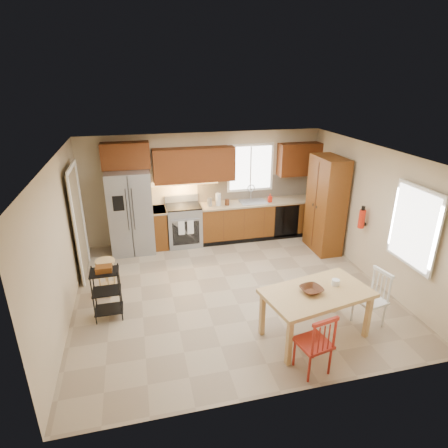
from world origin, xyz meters
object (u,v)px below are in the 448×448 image
utility_cart (107,294)px  dining_table (315,314)px  chair_white (370,299)px  soap_bottle (270,198)px  chair_red (313,342)px  table_bowl (311,292)px  range_stove (184,226)px  bar_stool (107,278)px  pantry (326,205)px  fire_extinguisher (362,219)px  table_jar (335,284)px  refrigerator (131,212)px

utility_cart → dining_table: bearing=-22.0°
chair_white → dining_table: bearing=81.8°
soap_bottle → chair_red: (-0.94, -4.29, -0.54)m
chair_red → chair_white: size_ratio=1.00×
soap_bottle → table_bowl: soap_bottle is taller
range_stove → utility_cart: bearing=-122.1°
range_stove → table_bowl: range_stove is taller
chair_red → bar_stool: (-2.72, 2.55, -0.11)m
pantry → bar_stool: pantry is taller
range_stove → fire_extinguisher: fire_extinguisher is taller
soap_bottle → bar_stool: size_ratio=0.28×
soap_bottle → table_bowl: (-0.69, -3.64, -0.23)m
fire_extinguisher → table_jar: size_ratio=2.75×
soap_bottle → chair_white: bearing=-84.3°
range_stove → chair_red: size_ratio=1.01×
range_stove → utility_cart: (-1.58, -2.53, -0.02)m
chair_red → bar_stool: 3.73m
fire_extinguisher → dining_table: size_ratio=0.23×
soap_bottle → dining_table: size_ratio=0.12×
chair_white → table_jar: chair_white is taller
soap_bottle → pantry: pantry is taller
fire_extinguisher → soap_bottle: bearing=120.5°
fire_extinguisher → chair_red: (-2.09, -2.34, -0.65)m
bar_stool → table_jar: bearing=-38.1°
table_bowl → table_jar: size_ratio=2.39×
dining_table → table_jar: size_ratio=11.81×
dining_table → table_bowl: 0.40m
refrigerator → utility_cart: 2.55m
dining_table → table_jar: bearing=4.8°
dining_table → utility_cart: bearing=147.2°
utility_cart → bar_stool: bearing=93.4°
pantry → utility_cart: (-4.56, -1.54, -0.61)m
dining_table → chair_white: (0.95, 0.05, 0.08)m
chair_red → table_bowl: chair_red is taller
chair_white → table_bowl: bearing=81.6°
refrigerator → soap_bottle: (3.18, -0.02, 0.09)m
fire_extinguisher → bar_stool: (-4.81, 0.21, -0.76)m
range_stove → table_bowl: size_ratio=2.93×
range_stove → table_bowl: 3.97m
table_jar → range_stove: bearing=116.1°
fire_extinguisher → chair_red: bearing=-131.8°
range_stove → dining_table: (1.44, -3.72, -0.08)m
dining_table → chair_white: size_ratio=1.70×
range_stove → fire_extinguisher: (3.18, -2.04, 0.64)m
refrigerator → table_jar: refrigerator is taller
table_bowl → chair_red: bearing=-111.3°
fire_extinguisher → utility_cart: bearing=-174.1°
range_stove → pantry: (2.98, -0.99, 0.59)m
chair_white → bar_stool: size_ratio=1.32×
table_bowl → utility_cart: bearing=157.7°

